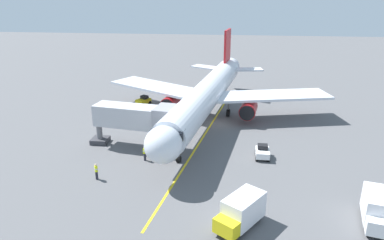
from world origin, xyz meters
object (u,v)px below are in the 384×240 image
at_px(ground_crew_wing_walker, 145,153).
at_px(box_truck_rear_apron, 377,210).
at_px(airplane, 208,94).
at_px(tug_portside, 262,152).
at_px(box_truck_near_nose, 241,212).
at_px(ground_crew_marshaller, 96,171).
at_px(jet_bridge, 141,118).
at_px(tug_starboard_side, 143,101).

xyz_separation_m(ground_crew_wing_walker, box_truck_rear_apron, (-21.17, 9.09, 0.50)).
distance_m(airplane, box_truck_rear_apron, 27.56).
bearing_deg(box_truck_rear_apron, airplane, -56.07).
bearing_deg(airplane, tug_portside, 121.83).
bearing_deg(ground_crew_wing_walker, tug_portside, -170.40).
relative_size(airplane, tug_portside, 17.36).
bearing_deg(airplane, box_truck_near_nose, 100.50).
xyz_separation_m(airplane, box_truck_near_nose, (-4.51, 24.35, -2.62)).
bearing_deg(box_truck_near_nose, box_truck_rear_apron, -171.66).
bearing_deg(ground_crew_marshaller, tug_portside, -157.72).
distance_m(ground_crew_wing_walker, box_truck_near_nose, 14.89).
distance_m(jet_bridge, box_truck_near_nose, 18.28).
xyz_separation_m(box_truck_near_nose, tug_portside, (-2.61, -12.87, -0.68)).
xyz_separation_m(box_truck_near_nose, tug_starboard_side, (15.58, -30.80, -0.68)).
relative_size(box_truck_near_nose, box_truck_rear_apron, 0.99).
xyz_separation_m(jet_bridge, box_truck_rear_apron, (-22.32, 12.42, -2.38)).
bearing_deg(box_truck_near_nose, airplane, -79.50).
bearing_deg(tug_starboard_side, box_truck_rear_apron, 132.08).
distance_m(ground_crew_marshaller, box_truck_rear_apron, 25.33).
distance_m(ground_crew_wing_walker, tug_portside, 13.16).
bearing_deg(jet_bridge, box_truck_rear_apron, 150.91).
distance_m(ground_crew_marshaller, tug_starboard_side, 24.83).
relative_size(box_truck_near_nose, tug_starboard_side, 1.78).
height_order(jet_bridge, box_truck_near_nose, jet_bridge).
bearing_deg(ground_crew_marshaller, box_truck_rear_apron, 169.93).
distance_m(jet_bridge, tug_portside, 14.50).
distance_m(box_truck_near_nose, box_truck_rear_apron, 10.91).
bearing_deg(tug_starboard_side, tug_portside, 135.41).
bearing_deg(jet_bridge, ground_crew_wing_walker, 109.05).
bearing_deg(airplane, ground_crew_wing_walker, 66.82).
relative_size(jet_bridge, tug_portside, 4.97).
distance_m(ground_crew_marshaller, tug_portside, 18.09).
bearing_deg(tug_portside, tug_starboard_side, -44.59).
distance_m(ground_crew_marshaller, box_truck_near_nose, 15.36).
xyz_separation_m(airplane, box_truck_rear_apron, (-15.31, 22.76, -2.62)).
height_order(jet_bridge, box_truck_rear_apron, jet_bridge).
bearing_deg(ground_crew_marshaller, ground_crew_wing_walker, -128.91).
distance_m(tug_starboard_side, box_truck_rear_apron, 39.37).
height_order(ground_crew_marshaller, tug_starboard_side, ground_crew_marshaller).
distance_m(airplane, ground_crew_marshaller, 20.94).
xyz_separation_m(ground_crew_marshaller, tug_starboard_side, (1.45, -24.79, -0.18)).
relative_size(tug_starboard_side, box_truck_rear_apron, 0.56).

